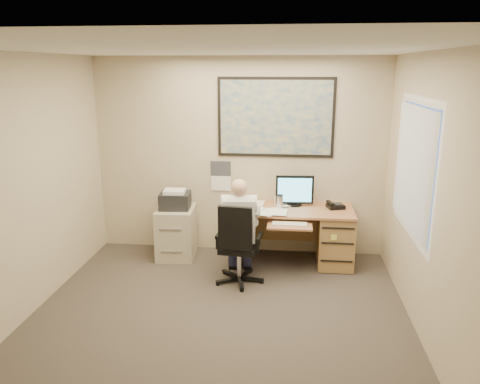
# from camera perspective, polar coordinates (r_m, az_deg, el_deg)

# --- Properties ---
(room_shell) EXTENTS (4.00, 4.50, 2.70)m
(room_shell) POSITION_cam_1_polar(r_m,az_deg,el_deg) (4.29, -3.46, -1.30)
(room_shell) COLOR #3B332D
(room_shell) RESTS_ON ground
(desk) EXTENTS (1.60, 0.97, 1.15)m
(desk) POSITION_cam_1_polar(r_m,az_deg,el_deg) (6.32, 9.30, -4.66)
(desk) COLOR #B6774E
(desk) RESTS_ON ground
(world_map) EXTENTS (1.56, 0.03, 1.06)m
(world_map) POSITION_cam_1_polar(r_m,az_deg,el_deg) (6.32, 4.38, 9.04)
(world_map) COLOR #1E4C93
(world_map) RESTS_ON room_shell
(wall_calendar) EXTENTS (0.28, 0.01, 0.42)m
(wall_calendar) POSITION_cam_1_polar(r_m,az_deg,el_deg) (6.53, -2.35, 1.96)
(wall_calendar) COLOR white
(wall_calendar) RESTS_ON room_shell
(window_blinds) EXTENTS (0.06, 1.40, 1.30)m
(window_blinds) POSITION_cam_1_polar(r_m,az_deg,el_deg) (5.11, 20.48, 2.76)
(window_blinds) COLOR beige
(window_blinds) RESTS_ON room_shell
(filing_cabinet) EXTENTS (0.53, 0.62, 0.96)m
(filing_cabinet) POSITION_cam_1_polar(r_m,az_deg,el_deg) (6.51, -7.79, -4.35)
(filing_cabinet) COLOR #BAAE96
(filing_cabinet) RESTS_ON ground
(office_chair) EXTENTS (0.66, 0.66, 1.02)m
(office_chair) POSITION_cam_1_polar(r_m,az_deg,el_deg) (5.70, -0.10, -8.30)
(office_chair) COLOR black
(office_chair) RESTS_ON ground
(person) EXTENTS (0.60, 0.81, 1.28)m
(person) POSITION_cam_1_polar(r_m,az_deg,el_deg) (5.65, -0.06, -4.78)
(person) COLOR silver
(person) RESTS_ON office_chair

